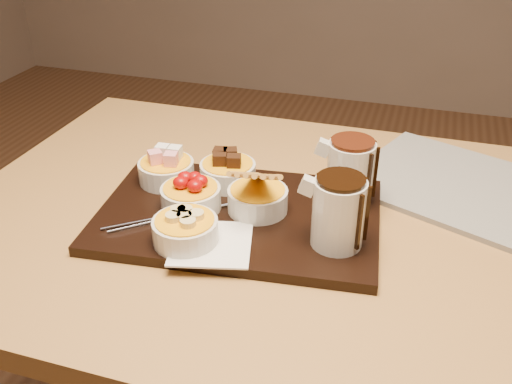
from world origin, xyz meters
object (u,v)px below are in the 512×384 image
(bowl_strawberries, at_px, (191,198))
(pitcher_milk_chocolate, at_px, (350,173))
(dining_table, at_px, (300,265))
(serving_board, at_px, (239,216))
(pitcher_dark_chocolate, at_px, (338,213))
(newspaper, at_px, (459,186))

(bowl_strawberries, distance_m, pitcher_milk_chocolate, 0.27)
(dining_table, bearing_deg, serving_board, -159.81)
(pitcher_dark_chocolate, xyz_separation_m, pitcher_milk_chocolate, (-0.00, 0.13, 0.00))
(dining_table, distance_m, pitcher_milk_chocolate, 0.19)
(serving_board, bearing_deg, newspaper, 26.18)
(serving_board, relative_size, bowl_strawberries, 4.60)
(dining_table, distance_m, newspaper, 0.33)
(serving_board, height_order, newspaper, serving_board)
(serving_board, xyz_separation_m, pitcher_milk_chocolate, (0.17, 0.09, 0.06))
(pitcher_milk_chocolate, relative_size, newspaper, 0.30)
(pitcher_milk_chocolate, bearing_deg, bowl_strawberries, -163.61)
(serving_board, relative_size, newspaper, 1.27)
(bowl_strawberries, distance_m, newspaper, 0.49)
(pitcher_milk_chocolate, bearing_deg, pitcher_dark_chocolate, -94.40)
(serving_board, distance_m, newspaper, 0.42)
(pitcher_milk_chocolate, bearing_deg, newspaper, 29.79)
(dining_table, xyz_separation_m, pitcher_dark_chocolate, (0.07, -0.08, 0.17))
(dining_table, height_order, bowl_strawberries, bowl_strawberries)
(pitcher_dark_chocolate, distance_m, newspaper, 0.33)
(bowl_strawberries, xyz_separation_m, pitcher_dark_chocolate, (0.25, -0.03, 0.03))
(pitcher_dark_chocolate, distance_m, pitcher_milk_chocolate, 0.13)
(pitcher_dark_chocolate, bearing_deg, serving_board, 160.02)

